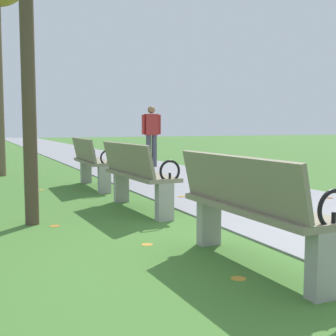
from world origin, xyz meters
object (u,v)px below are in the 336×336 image
object	(u,v)px
park_bench_1	(250,207)
park_bench_3	(91,161)
pedestrian_walking	(151,133)
park_bench_2	(137,174)

from	to	relation	value
park_bench_1	park_bench_3	world-z (taller)	same
park_bench_1	pedestrian_walking	size ratio (longest dim) A/B	0.99
park_bench_2	park_bench_1	bearing A→B (deg)	-90.00
park_bench_1	park_bench_2	size ratio (longest dim) A/B	0.99
park_bench_3	park_bench_2	bearing A→B (deg)	-90.00
park_bench_1	pedestrian_walking	xyz separation A→B (m)	(2.46, 8.34, 0.44)
park_bench_1	park_bench_3	distance (m)	5.06
park_bench_2	park_bench_3	size ratio (longest dim) A/B	1.00
park_bench_1	park_bench_2	distance (m)	2.64
park_bench_1	pedestrian_walking	bearing A→B (deg)	73.54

